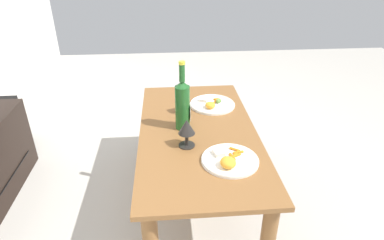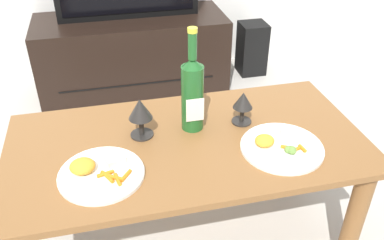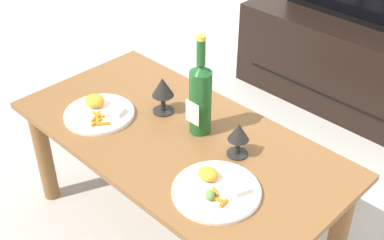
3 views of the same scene
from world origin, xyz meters
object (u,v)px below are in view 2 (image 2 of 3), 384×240
(tv_stand, at_px, (133,54))
(floor_speaker, at_px, (252,48))
(goblet_right, at_px, (243,103))
(dinner_plate_right, at_px, (281,146))
(wine_bottle, at_px, (192,91))
(goblet_left, at_px, (140,111))
(dinner_plate_left, at_px, (99,172))
(dining_table, at_px, (188,161))

(tv_stand, distance_m, floor_speaker, 0.87)
(goblet_right, bearing_deg, dinner_plate_right, -68.28)
(tv_stand, relative_size, dinner_plate_right, 4.22)
(wine_bottle, distance_m, goblet_left, 0.20)
(floor_speaker, relative_size, dinner_plate_left, 1.35)
(floor_speaker, height_order, wine_bottle, wine_bottle)
(dining_table, xyz_separation_m, goblet_left, (-0.15, 0.07, 0.20))
(dining_table, relative_size, tv_stand, 1.05)
(goblet_left, distance_m, goblet_right, 0.38)
(dining_table, height_order, tv_stand, dining_table)
(tv_stand, bearing_deg, dinner_plate_right, -76.39)
(wine_bottle, bearing_deg, floor_speaker, 60.57)
(tv_stand, bearing_deg, dinner_plate_left, -99.52)
(dining_table, distance_m, dinner_plate_right, 0.35)
(dining_table, height_order, goblet_right, goblet_right)
(goblet_left, bearing_deg, floor_speaker, 55.00)
(goblet_left, bearing_deg, tv_stand, 85.98)
(floor_speaker, bearing_deg, tv_stand, -177.12)
(tv_stand, xyz_separation_m, dinner_plate_right, (0.37, -1.52, 0.27))
(goblet_right, bearing_deg, goblet_left, 180.00)
(tv_stand, relative_size, floor_speaker, 3.27)
(tv_stand, height_order, goblet_right, goblet_right)
(dining_table, bearing_deg, goblet_right, 17.64)
(dining_table, distance_m, wine_bottle, 0.26)
(floor_speaker, distance_m, dinner_plate_right, 1.67)
(floor_speaker, bearing_deg, dining_table, -119.18)
(floor_speaker, height_order, goblet_left, goblet_left)
(floor_speaker, relative_size, wine_bottle, 0.96)
(dining_table, bearing_deg, floor_speaker, 60.83)
(dining_table, distance_m, goblet_right, 0.30)
(goblet_right, height_order, dinner_plate_left, goblet_right)
(goblet_left, relative_size, dinner_plate_left, 0.55)
(goblet_right, relative_size, dinner_plate_right, 0.45)
(goblet_right, distance_m, dinner_plate_left, 0.58)
(dinner_plate_left, bearing_deg, wine_bottle, 29.82)
(wine_bottle, xyz_separation_m, goblet_right, (0.19, -0.01, -0.07))
(tv_stand, relative_size, goblet_left, 8.05)
(wine_bottle, xyz_separation_m, dinner_plate_left, (-0.35, -0.20, -0.14))
(goblet_right, bearing_deg, dining_table, -162.36)
(dinner_plate_left, bearing_deg, tv_stand, 80.48)
(dinner_plate_left, xyz_separation_m, dinner_plate_right, (0.62, -0.00, -0.00))
(goblet_right, distance_m, dinner_plate_right, 0.22)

